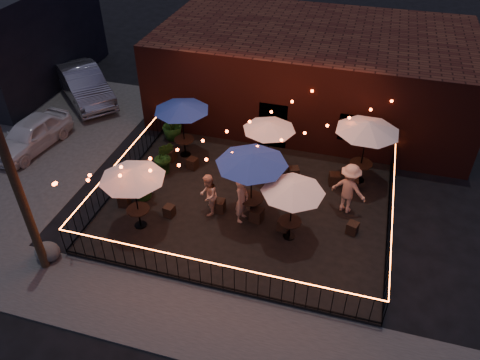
# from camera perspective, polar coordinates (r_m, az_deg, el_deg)

# --- Properties ---
(ground) EXTENTS (110.00, 110.00, 0.00)m
(ground) POSITION_cam_1_polar(r_m,az_deg,el_deg) (15.90, -1.08, -7.82)
(ground) COLOR black
(ground) RESTS_ON ground
(patio) EXTENTS (10.00, 8.00, 0.15)m
(patio) POSITION_cam_1_polar(r_m,az_deg,el_deg) (17.26, 0.86, -3.11)
(patio) COLOR black
(patio) RESTS_ON ground
(sidewalk) EXTENTS (18.00, 2.50, 0.05)m
(sidewalk) POSITION_cam_1_polar(r_m,az_deg,el_deg) (13.91, -5.17, -16.88)
(sidewalk) COLOR #3D3B38
(sidewalk) RESTS_ON ground
(parking_lot) EXTENTS (11.00, 12.00, 0.02)m
(parking_lot) POSITION_cam_1_polar(r_m,az_deg,el_deg) (24.07, -26.55, 5.25)
(parking_lot) COLOR #3D3B38
(parking_lot) RESTS_ON ground
(brick_building) EXTENTS (14.00, 8.00, 4.00)m
(brick_building) POSITION_cam_1_polar(r_m,az_deg,el_deg) (22.78, 8.91, 12.90)
(brick_building) COLOR #37140F
(brick_building) RESTS_ON ground
(utility_pole) EXTENTS (0.26, 0.26, 8.00)m
(utility_pole) POSITION_cam_1_polar(r_m,az_deg,el_deg) (13.99, -26.36, 1.68)
(utility_pole) COLOR #342215
(utility_pole) RESTS_ON ground
(fence_front) EXTENTS (10.00, 0.04, 1.04)m
(fence_front) POSITION_cam_1_polar(r_m,az_deg,el_deg) (14.13, -3.53, -11.44)
(fence_front) COLOR black
(fence_front) RESTS_ON patio
(fence_left) EXTENTS (0.04, 8.00, 1.04)m
(fence_left) POSITION_cam_1_polar(r_m,az_deg,el_deg) (18.55, -14.19, 1.16)
(fence_left) COLOR black
(fence_left) RESTS_ON patio
(fence_right) EXTENTS (0.04, 8.00, 1.04)m
(fence_right) POSITION_cam_1_polar(r_m,az_deg,el_deg) (16.61, 17.80, -4.53)
(fence_right) COLOR black
(fence_right) RESTS_ON patio
(festoon_lights) EXTENTS (10.02, 8.72, 1.32)m
(festoon_lights) POSITION_cam_1_polar(r_m,az_deg,el_deg) (15.79, -2.89, 3.63)
(festoon_lights) COLOR #F63B11
(festoon_lights) RESTS_ON ground
(cafe_table_0) EXTENTS (2.45, 2.45, 2.40)m
(cafe_table_0) POSITION_cam_1_polar(r_m,az_deg,el_deg) (15.33, -13.03, 0.61)
(cafe_table_0) COLOR black
(cafe_table_0) RESTS_ON patio
(cafe_table_1) EXTENTS (2.40, 2.40, 2.47)m
(cafe_table_1) POSITION_cam_1_polar(r_m,az_deg,el_deg) (18.74, -7.15, 8.81)
(cafe_table_1) COLOR black
(cafe_table_1) RESTS_ON patio
(cafe_table_2) EXTENTS (2.74, 2.74, 2.67)m
(cafe_table_2) POSITION_cam_1_polar(r_m,az_deg,el_deg) (15.20, 1.45, 2.50)
(cafe_table_2) COLOR black
(cafe_table_2) RESTS_ON patio
(cafe_table_3) EXTENTS (2.05, 2.05, 2.25)m
(cafe_table_3) POSITION_cam_1_polar(r_m,az_deg,el_deg) (17.75, 3.58, 6.54)
(cafe_table_3) COLOR black
(cafe_table_3) RESTS_ON patio
(cafe_table_4) EXTENTS (2.40, 2.40, 2.27)m
(cafe_table_4) POSITION_cam_1_polar(r_m,az_deg,el_deg) (14.67, 6.50, -1.04)
(cafe_table_4) COLOR black
(cafe_table_4) RESTS_ON patio
(cafe_table_5) EXTENTS (3.09, 3.09, 2.62)m
(cafe_table_5) POSITION_cam_1_polar(r_m,az_deg,el_deg) (17.60, 15.34, 6.19)
(cafe_table_5) COLOR black
(cafe_table_5) RESTS_ON patio
(bistro_chair_0) EXTENTS (0.43, 0.43, 0.45)m
(bistro_chair_0) POSITION_cam_1_polar(r_m,az_deg,el_deg) (17.54, -13.95, -2.38)
(bistro_chair_0) COLOR black
(bistro_chair_0) RESTS_ON patio
(bistro_chair_1) EXTENTS (0.40, 0.40, 0.41)m
(bistro_chair_1) POSITION_cam_1_polar(r_m,az_deg,el_deg) (16.79, -8.61, -3.75)
(bistro_chair_1) COLOR black
(bistro_chair_1) RESTS_ON patio
(bistro_chair_2) EXTENTS (0.47, 0.47, 0.50)m
(bistro_chair_2) POSITION_cam_1_polar(r_m,az_deg,el_deg) (19.54, -8.51, 3.09)
(bistro_chair_2) COLOR black
(bistro_chair_2) RESTS_ON patio
(bistro_chair_3) EXTENTS (0.46, 0.46, 0.45)m
(bistro_chair_3) POSITION_cam_1_polar(r_m,az_deg,el_deg) (18.95, -5.82, 2.03)
(bistro_chair_3) COLOR black
(bistro_chair_3) RESTS_ON patio
(bistro_chair_4) EXTENTS (0.41, 0.41, 0.47)m
(bistro_chair_4) POSITION_cam_1_polar(r_m,az_deg,el_deg) (16.78, -2.56, -3.14)
(bistro_chair_4) COLOR black
(bistro_chair_4) RESTS_ON patio
(bistro_chair_5) EXTENTS (0.48, 0.48, 0.49)m
(bistro_chair_5) POSITION_cam_1_polar(r_m,az_deg,el_deg) (16.39, 2.05, -4.27)
(bistro_chair_5) COLOR black
(bistro_chair_5) RESTS_ON patio
(bistro_chair_6) EXTENTS (0.43, 0.43, 0.47)m
(bistro_chair_6) POSITION_cam_1_polar(r_m,az_deg,el_deg) (18.37, 0.98, 1.00)
(bistro_chair_6) COLOR black
(bistro_chair_6) RESTS_ON patio
(bistro_chair_7) EXTENTS (0.50, 0.50, 0.45)m
(bistro_chair_7) POSITION_cam_1_polar(r_m,az_deg,el_deg) (18.46, 6.57, 0.90)
(bistro_chair_7) COLOR black
(bistro_chair_7) RESTS_ON patio
(bistro_chair_8) EXTENTS (0.43, 0.43, 0.44)m
(bistro_chair_8) POSITION_cam_1_polar(r_m,az_deg,el_deg) (16.11, 5.32, -5.46)
(bistro_chair_8) COLOR black
(bistro_chair_8) RESTS_ON patio
(bistro_chair_9) EXTENTS (0.44, 0.44, 0.42)m
(bistro_chair_9) POSITION_cam_1_polar(r_m,az_deg,el_deg) (16.39, 13.54, -5.71)
(bistro_chair_9) COLOR black
(bistro_chair_9) RESTS_ON patio
(bistro_chair_10) EXTENTS (0.48, 0.48, 0.48)m
(bistro_chair_10) POSITION_cam_1_polar(r_m,az_deg,el_deg) (18.35, 11.42, 0.12)
(bistro_chair_10) COLOR black
(bistro_chair_10) RESTS_ON patio
(bistro_chair_11) EXTENTS (0.41, 0.41, 0.44)m
(bistro_chair_11) POSITION_cam_1_polar(r_m,az_deg,el_deg) (18.26, 13.61, -0.54)
(bistro_chair_11) COLOR black
(bistro_chair_11) RESTS_ON patio
(patron_a) EXTENTS (0.51, 0.69, 1.72)m
(patron_a) POSITION_cam_1_polar(r_m,az_deg,el_deg) (16.02, 0.22, -2.49)
(patron_a) COLOR tan
(patron_a) RESTS_ON patio
(patron_b) EXTENTS (0.75, 0.89, 1.63)m
(patron_b) POSITION_cam_1_polar(r_m,az_deg,el_deg) (16.35, -3.90, -1.83)
(patron_b) COLOR #D99E8B
(patron_b) RESTS_ON patio
(patron_c) EXTENTS (1.43, 1.09, 1.96)m
(patron_c) POSITION_cam_1_polar(r_m,az_deg,el_deg) (16.77, 13.12, -1.03)
(patron_c) COLOR tan
(patron_c) RESTS_ON patio
(potted_shrub_a) EXTENTS (1.19, 1.03, 1.31)m
(potted_shrub_a) POSITION_cam_1_polar(r_m,az_deg,el_deg) (17.45, -11.68, -0.42)
(potted_shrub_a) COLOR #19350E
(potted_shrub_a) RESTS_ON patio
(potted_shrub_b) EXTENTS (0.94, 0.82, 1.49)m
(potted_shrub_b) POSITION_cam_1_polar(r_m,az_deg,el_deg) (18.56, -9.22, 2.80)
(potted_shrub_b) COLOR #0F3B0E
(potted_shrub_b) RESTS_ON patio
(potted_shrub_c) EXTENTS (0.94, 0.94, 1.53)m
(potted_shrub_c) POSITION_cam_1_polar(r_m,az_deg,el_deg) (20.66, -8.33, 6.86)
(potted_shrub_c) COLOR #103F0F
(potted_shrub_c) RESTS_ON patio
(cooler) EXTENTS (0.81, 0.71, 0.90)m
(cooler) POSITION_cam_1_polar(r_m,az_deg,el_deg) (17.94, -11.68, -0.03)
(cooler) COLOR blue
(cooler) RESTS_ON patio
(boulder) EXTENTS (0.87, 0.74, 0.67)m
(boulder) POSITION_cam_1_polar(r_m,az_deg,el_deg) (16.40, -22.42, -8.08)
(boulder) COLOR #4D4D48
(boulder) RESTS_ON ground
(car_white) EXTENTS (2.08, 4.13, 1.35)m
(car_white) POSITION_cam_1_polar(r_m,az_deg,el_deg) (22.02, -24.15, 5.08)
(car_white) COLOR silver
(car_white) RESTS_ON ground
(car_silver) EXTENTS (4.95, 4.76, 1.68)m
(car_silver) POSITION_cam_1_polar(r_m,az_deg,el_deg) (25.20, -18.48, 10.96)
(car_silver) COLOR #929299
(car_silver) RESTS_ON ground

